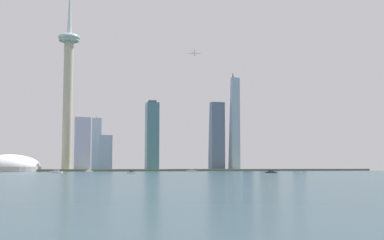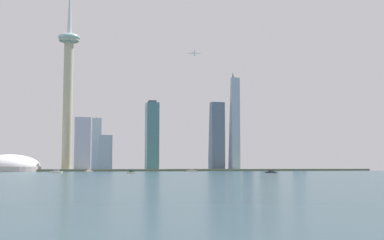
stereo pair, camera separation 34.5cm
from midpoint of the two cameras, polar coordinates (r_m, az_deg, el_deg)
ground_plane at (r=476.15m, az=12.05°, el=-6.13°), size 6000.00×6000.00×0.00m
waterfront_pier at (r=927.78m, az=-1.74°, el=-5.56°), size 760.07×52.33×3.59m
observation_tower at (r=943.01m, az=-13.57°, el=4.51°), size 38.89×38.89×354.49m
stadium_dome at (r=907.04m, az=-19.77°, el=-4.92°), size 109.85×109.85×41.62m
skyscraper_0 at (r=1084.06m, az=8.86°, el=-2.91°), size 21.06×12.04×99.10m
skyscraper_1 at (r=954.14m, az=-4.46°, el=-1.81°), size 22.66×23.84×130.28m
skyscraper_2 at (r=1014.33m, az=-10.60°, el=-2.68°), size 17.70×26.75×121.88m
skyscraper_3 at (r=965.79m, az=-9.67°, el=-3.63°), size 25.85×20.81×65.79m
skyscraper_4 at (r=1003.86m, az=4.63°, el=-0.36°), size 16.26×27.78×191.08m
skyscraper_5 at (r=996.72m, az=2.73°, el=-1.84°), size 26.16×24.84×131.90m
skyscraper_6 at (r=1050.71m, az=6.13°, el=-1.55°), size 17.55×15.48×158.86m
skyscraper_7 at (r=1063.32m, az=3.21°, el=-3.17°), size 17.70×21.80×96.59m
skyscraper_8 at (r=909.91m, az=-12.08°, el=-2.64°), size 27.36×13.40×93.28m
skyscraper_9 at (r=1063.34m, az=11.75°, el=-3.25°), size 16.98×24.06×87.43m
skyscraper_10 at (r=1054.98m, az=8.12°, el=-2.02°), size 15.00×22.00×149.06m
boat_0 at (r=829.78m, az=-11.35°, el=-5.55°), size 12.47×8.69×10.13m
boat_1 at (r=654.96m, az=-6.79°, el=-5.75°), size 10.65×6.46×7.49m
boat_2 at (r=695.00m, az=8.73°, el=-5.69°), size 15.85×8.38×4.14m
boat_3 at (r=704.65m, az=-14.84°, el=-5.56°), size 16.61×8.58×4.45m
boat_4 at (r=852.95m, az=-0.05°, el=-5.63°), size 17.85×8.99×10.40m
channel_buoy_0 at (r=758.39m, az=12.01°, el=-5.62°), size 1.45×1.45×2.16m
channel_buoy_1 at (r=795.04m, az=10.42°, el=-5.59°), size 1.11×1.11×2.80m
channel_buoy_2 at (r=785.49m, az=-9.48°, el=-5.61°), size 1.38×1.38×2.97m
airplane at (r=954.58m, az=0.26°, el=7.35°), size 23.88×24.53×7.61m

